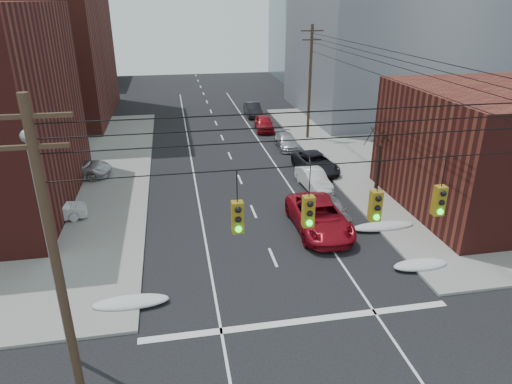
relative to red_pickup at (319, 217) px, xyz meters
name	(u,v)px	position (x,y,z in m)	size (l,w,h in m)	color
building_brick_far	(36,46)	(-29.46, 59.34, 5.10)	(22.00, 18.00, 12.00)	#511B18
building_office	(399,5)	(18.54, 29.34, 11.60)	(22.00, 20.00, 25.00)	gray
building_glass	(337,13)	(20.54, 55.34, 10.10)	(20.00, 18.00, 22.00)	gray
utility_pole_left	(58,273)	(-11.96, -11.66, 4.89)	(2.20, 0.28, 11.00)	#473323
utility_pole_far	(310,81)	(5.04, 19.34, 4.89)	(2.20, 0.28, 11.00)	#473323
traffic_signals	(343,207)	(-3.37, -11.69, 6.27)	(17.00, 0.42, 2.02)	black
street_light	(47,235)	(-12.96, -8.66, 4.64)	(0.44, 0.44, 9.32)	gray
bare_tree	(378,160)	(6.12, 5.34, 1.42)	(2.09, 2.20, 4.93)	black
snow_nw	(131,302)	(-10.86, -5.66, -0.69)	(3.50, 1.08, 0.42)	silver
snow_ne	(420,265)	(3.94, -5.16, -0.69)	(3.00, 1.08, 0.42)	silver
snow_east_far	(383,226)	(3.94, -0.66, -0.69)	(4.00, 1.08, 0.42)	silver
red_pickup	(319,217)	(0.00, 0.00, 0.00)	(2.98, 6.45, 1.79)	maroon
parked_car_a	(333,209)	(1.34, 1.32, -0.23)	(1.57, 3.91, 1.33)	#9F9EA3
parked_car_b	(314,179)	(1.70, 6.56, -0.18)	(1.51, 4.34, 1.43)	white
parked_car_c	(316,163)	(2.94, 10.01, -0.15)	(2.48, 5.39, 1.50)	black
parked_car_d	(287,141)	(2.19, 16.76, -0.25)	(1.81, 4.45, 1.29)	silver
parked_car_e	(264,123)	(1.34, 23.29, -0.11)	(1.86, 4.63, 1.58)	maroon
parked_car_f	(253,109)	(1.34, 30.08, -0.11)	(1.67, 4.80, 1.58)	black
lot_car_a	(54,211)	(-16.13, 4.04, -0.10)	(1.37, 3.92, 1.29)	silver
lot_car_b	(76,168)	(-16.06, 11.88, 0.00)	(2.48, 5.38, 1.49)	silver
lot_car_d	(30,158)	(-20.37, 15.52, -0.09)	(1.54, 3.83, 1.30)	silver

